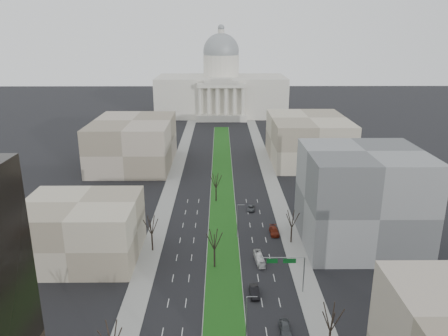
{
  "coord_description": "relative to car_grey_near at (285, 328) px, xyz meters",
  "views": [
    {
      "loc": [
        -0.61,
        -7.49,
        51.2
      ],
      "look_at": [
        0.44,
        115.71,
        12.38
      ],
      "focal_mm": 35.0,
      "sensor_mm": 36.0,
      "label": 1
    }
  ],
  "objects": [
    {
      "name": "ground",
      "position": [
        -10.84,
        62.33,
        -0.83
      ],
      "size": [
        600.0,
        600.0,
        0.0
      ],
      "primitive_type": "plane",
      "color": "black",
      "rests_on": "ground"
    },
    {
      "name": "median",
      "position": [
        -10.84,
        61.32,
        -0.73
      ],
      "size": [
        8.0,
        222.03,
        0.2
      ],
      "color": "#999993",
      "rests_on": "ground"
    },
    {
      "name": "sidewalk_left",
      "position": [
        -28.34,
        37.33,
        -0.75
      ],
      "size": [
        5.0,
        330.0,
        0.15
      ],
      "primitive_type": "cube",
      "color": "gray",
      "rests_on": "ground"
    },
    {
      "name": "sidewalk_right",
      "position": [
        6.66,
        37.33,
        -0.75
      ],
      "size": [
        5.0,
        330.0,
        0.15
      ],
      "primitive_type": "cube",
      "color": "gray",
      "rests_on": "ground"
    },
    {
      "name": "capitol",
      "position": [
        -10.84,
        211.92,
        15.48
      ],
      "size": [
        80.0,
        46.0,
        55.0
      ],
      "color": "beige",
      "rests_on": "ground"
    },
    {
      "name": "building_beige_left",
      "position": [
        -43.84,
        27.33,
        6.17
      ],
      "size": [
        26.0,
        22.0,
        14.0
      ],
      "primitive_type": "cube",
      "color": "gray",
      "rests_on": "ground"
    },
    {
      "name": "building_grey_right",
      "position": [
        23.16,
        34.33,
        11.17
      ],
      "size": [
        28.0,
        26.0,
        24.0
      ],
      "primitive_type": "cube",
      "color": "#5B5D5F",
      "rests_on": "ground"
    },
    {
      "name": "building_far_left",
      "position": [
        -45.84,
        102.33,
        8.17
      ],
      "size": [
        30.0,
        40.0,
        18.0
      ],
      "primitive_type": "cube",
      "color": "gray",
      "rests_on": "ground"
    },
    {
      "name": "building_far_right",
      "position": [
        24.16,
        107.33,
        8.17
      ],
      "size": [
        30.0,
        40.0,
        18.0
      ],
      "primitive_type": "cube",
      "color": "gray",
      "rests_on": "ground"
    },
    {
      "name": "tree_left_mid",
      "position": [
        -28.04,
        -9.67,
        6.17
      ],
      "size": [
        5.4,
        5.4,
        9.72
      ],
      "color": "black",
      "rests_on": "ground"
    },
    {
      "name": "tree_left_far",
      "position": [
        -28.04,
        30.33,
        6.01
      ],
      "size": [
        5.28,
        5.28,
        9.5
      ],
      "color": "black",
      "rests_on": "ground"
    },
    {
      "name": "tree_right_mid",
      "position": [
        6.36,
        -5.67,
        6.33
      ],
      "size": [
        5.52,
        5.52,
        9.94
      ],
      "color": "black",
      "rests_on": "ground"
    },
    {
      "name": "tree_right_far",
      "position": [
        6.36,
        34.33,
        5.7
      ],
      "size": [
        5.04,
        5.04,
        9.07
      ],
      "color": "black",
      "rests_on": "ground"
    },
    {
      "name": "tree_median_b",
      "position": [
        -12.84,
        22.33,
        6.17
      ],
      "size": [
        5.4,
        5.4,
        9.72
      ],
      "color": "black",
      "rests_on": "ground"
    },
    {
      "name": "tree_median_c",
      "position": [
        -12.84,
        62.33,
        6.17
      ],
      "size": [
        5.4,
        5.4,
        9.72
      ],
      "color": "black",
      "rests_on": "ground"
    },
    {
      "name": "streetlamp_median_b",
      "position": [
        -7.08,
        -2.67,
        3.98
      ],
      "size": [
        1.9,
        0.2,
        9.16
      ],
      "color": "gray",
      "rests_on": "ground"
    },
    {
      "name": "streetlamp_median_c",
      "position": [
        -7.08,
        37.33,
        3.98
      ],
      "size": [
        1.9,
        0.2,
        9.16
      ],
      "color": "gray",
      "rests_on": "ground"
    },
    {
      "name": "mast_arm_signs",
      "position": [
        2.65,
        12.36,
        5.28
      ],
      "size": [
        9.12,
        0.24,
        8.09
      ],
      "color": "gray",
      "rests_on": "ground"
    },
    {
      "name": "car_grey_near",
      "position": [
        0.0,
        0.0,
        0.0
      ],
      "size": [
        2.07,
        4.9,
        1.66
      ],
      "primitive_type": "imported",
      "rotation": [
        0.0,
        0.0,
        -0.02
      ],
      "color": "#424548",
      "rests_on": "ground"
    },
    {
      "name": "car_black",
      "position": [
        -4.66,
        11.46,
        0.01
      ],
      "size": [
        1.88,
        5.1,
        1.67
      ],
      "primitive_type": "imported",
      "rotation": [
        0.0,
        0.0,
        0.02
      ],
      "color": "black",
      "rests_on": "ground"
    },
    {
      "name": "car_red",
      "position": [
        2.66,
        39.3,
        -0.02
      ],
      "size": [
        2.38,
        5.62,
        1.62
      ],
      "primitive_type": "imported",
      "rotation": [
        0.0,
        0.0,
        0.02
      ],
      "color": "#641C0D",
      "rests_on": "ground"
    },
    {
      "name": "car_grey_far",
      "position": [
        -2.37,
        55.34,
        -0.19
      ],
      "size": [
        2.62,
        4.8,
        1.27
      ],
      "primitive_type": "imported",
      "rotation": [
        0.0,
        0.0,
        -0.11
      ],
      "color": "#4A4D51",
      "rests_on": "ground"
    },
    {
      "name": "box_van",
      "position": [
        -2.52,
        24.47,
        0.12
      ],
      "size": [
        2.27,
        6.96,
        1.9
      ],
      "primitive_type": "imported",
      "rotation": [
        0.0,
        0.0,
        0.1
      ],
      "color": "white",
      "rests_on": "ground"
    }
  ]
}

